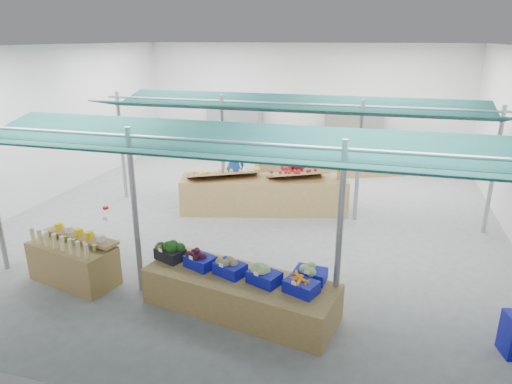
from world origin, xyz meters
TOP-DOWN VIEW (x-y plane):
  - floor at (0.00, 0.00)m, footprint 13.00×13.00m
  - hall at (0.00, 1.44)m, footprint 13.00×13.00m
  - pole_grid at (0.75, -1.75)m, footprint 10.00×4.60m
  - awnings at (0.75, -1.75)m, footprint 9.50×7.08m
  - back_shelving_left at (-2.50, 6.00)m, footprint 2.00×0.50m
  - back_shelving_right at (2.00, 6.00)m, footprint 2.00×0.50m
  - bottle_shelf at (-2.35, -4.03)m, footprint 1.82×1.36m
  - veg_counter at (0.93, -4.15)m, footprint 3.40×1.68m
  - fruit_counter at (0.13, 0.47)m, footprint 4.42×2.08m
  - far_counter at (1.39, 4.29)m, footprint 4.89×2.89m
  - vendor_left at (-1.07, 1.57)m, footprint 0.71×0.56m
  - vendor_right at (0.73, 1.57)m, footprint 0.97×0.84m
  - crate_broccoli at (-0.44, -3.88)m, footprint 0.59×0.51m
  - crate_beets at (0.18, -4.00)m, footprint 0.59×0.51m
  - crate_celeriac at (0.76, -4.11)m, footprint 0.59×0.51m
  - crate_cabbage at (1.38, -4.23)m, footprint 0.59×0.51m
  - crate_carrots at (2.00, -4.36)m, footprint 0.59×0.51m
  - sparrow at (-0.60, -3.97)m, footprint 0.12×0.09m
  - pole_ribbon at (-2.28, -3.00)m, footprint 0.12×0.12m
  - apple_heap_yellow at (-0.83, 0.11)m, footprint 2.00×1.54m
  - apple_heap_red at (1.00, 0.59)m, footprint 1.65×1.35m
  - pineapple at (2.04, 0.86)m, footprint 0.14×0.14m
  - crate_extra at (2.08, -3.96)m, footprint 0.54×0.43m

SIDE VIEW (x-z plane):
  - floor at x=0.00m, z-range 0.00..0.00m
  - veg_counter at x=0.93m, z-range 0.00..0.63m
  - bottle_shelf at x=-2.35m, z-range -0.10..0.93m
  - far_counter at x=1.39m, z-range 0.00..0.88m
  - fruit_counter at x=0.13m, z-range 0.00..0.92m
  - crate_carrots at x=2.00m, z-range 0.60..0.89m
  - crate_beets at x=0.18m, z-range 0.62..0.91m
  - crate_celeriac at x=0.76m, z-range 0.62..0.93m
  - crate_extra at x=2.08m, z-range 0.62..0.94m
  - crate_broccoli at x=-0.44m, z-range 0.62..0.97m
  - crate_cabbage at x=1.38m, z-range 0.62..0.97m
  - vendor_left at x=-1.07m, z-range 0.00..1.72m
  - vendor_right at x=0.73m, z-range 0.00..1.72m
  - sparrow at x=-0.60m, z-range 0.82..0.94m
  - back_shelving_left at x=-2.50m, z-range 0.00..2.00m
  - back_shelving_right at x=2.00m, z-range 0.00..2.00m
  - pole_ribbon at x=-2.28m, z-range 0.94..1.22m
  - apple_heap_yellow at x=-0.83m, z-range 0.95..1.22m
  - apple_heap_red at x=1.00m, z-range 0.95..1.22m
  - pineapple at x=2.04m, z-range 0.91..1.30m
  - pole_grid at x=0.75m, z-range 0.31..3.31m
  - hall at x=0.00m, z-range -3.85..9.15m
  - awnings at x=0.75m, z-range 2.63..2.93m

